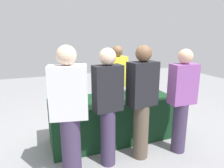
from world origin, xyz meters
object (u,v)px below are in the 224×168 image
object	(u,v)px
wine_bottle_1	(79,91)
server_pouring	(117,82)
guest_1	(108,104)
wine_glass_0	(84,97)
menu_board	(124,95)
wine_glass_2	(139,93)
wine_bottle_7	(138,87)
guest_2	(142,100)
guest_3	(182,98)
wine_bottle_2	(84,91)
wine_glass_3	(145,91)
guest_0	(69,112)
wine_bottle_4	(113,88)
wine_bottle_5	(121,90)
wine_glass_1	(111,95)
wine_bottle_3	(103,91)
wine_bottle_0	(63,94)
ice_bucket	(147,86)
wine_bottle_6	(128,87)

from	to	relation	value
wine_bottle_1	server_pouring	world-z (taller)	server_pouring
wine_bottle_1	guest_1	bearing A→B (deg)	-75.35
wine_glass_0	menu_board	bearing A→B (deg)	43.72
wine_glass_2	wine_bottle_7	bearing A→B (deg)	64.60
guest_2	guest_3	xyz separation A→B (m)	(0.64, -0.07, -0.03)
guest_2	wine_glass_0	bearing A→B (deg)	132.07
wine_bottle_2	wine_glass_3	xyz separation A→B (m)	(0.99, -0.35, -0.01)
guest_1	guest_3	world-z (taller)	guest_1
menu_board	wine_bottle_7	bearing A→B (deg)	-94.49
server_pouring	guest_2	world-z (taller)	guest_2
guest_0	menu_board	world-z (taller)	guest_0
server_pouring	guest_2	xyz separation A→B (m)	(-0.13, -1.24, 0.04)
wine_bottle_4	wine_bottle_5	xyz separation A→B (m)	(0.10, -0.12, -0.01)
wine_glass_1	guest_2	xyz separation A→B (m)	(0.26, -0.56, 0.06)
wine_bottle_5	server_pouring	xyz separation A→B (m)	(0.14, 0.51, 0.01)
wine_bottle_2	wine_bottle_5	xyz separation A→B (m)	(0.63, -0.12, -0.01)
wine_bottle_1	wine_bottle_2	world-z (taller)	wine_bottle_1
wine_bottle_5	wine_glass_0	distance (m)	0.71
wine_bottle_3	guest_2	distance (m)	0.85
wine_glass_1	wine_glass_3	size ratio (longest dim) A/B	0.92
wine_bottle_0	wine_glass_1	xyz separation A→B (m)	(0.74, -0.25, -0.03)
wine_bottle_4	wine_glass_1	xyz separation A→B (m)	(-0.15, -0.30, -0.03)
wine_glass_0	wine_glass_3	size ratio (longest dim) A/B	0.93
wine_glass_1	menu_board	world-z (taller)	wine_glass_1
ice_bucket	guest_2	world-z (taller)	guest_2
wine_glass_2	guest_0	bearing A→B (deg)	-154.10
ice_bucket	guest_2	bearing A→B (deg)	-124.26
wine_bottle_6	wine_bottle_7	world-z (taller)	wine_bottle_6
wine_glass_1	guest_3	distance (m)	1.10
wine_glass_1	menu_board	bearing A→B (deg)	56.74
guest_3	menu_board	xyz separation A→B (m)	(-0.12, 1.81, -0.45)
wine_bottle_7	wine_glass_3	bearing A→B (deg)	-89.05
wine_glass_2	server_pouring	world-z (taller)	server_pouring
guest_3	wine_bottle_1	bearing A→B (deg)	148.22
wine_glass_3	ice_bucket	bearing A→B (deg)	55.73
server_pouring	menu_board	size ratio (longest dim) A/B	1.89
wine_glass_1	guest_0	size ratio (longest dim) A/B	0.08
wine_bottle_2	wine_glass_0	size ratio (longest dim) A/B	2.34
wine_bottle_1	wine_glass_1	distance (m)	0.55
server_pouring	guest_3	world-z (taller)	guest_3
guest_2	guest_1	bearing A→B (deg)	170.24
guest_3	wine_glass_0	bearing A→B (deg)	156.39
wine_bottle_3	ice_bucket	size ratio (longest dim) A/B	1.35
wine_glass_2	wine_bottle_2	bearing A→B (deg)	156.30
menu_board	wine_bottle_3	bearing A→B (deg)	-125.99
wine_bottle_4	wine_bottle_5	bearing A→B (deg)	-50.73
wine_glass_3	guest_2	size ratio (longest dim) A/B	0.09
wine_bottle_5	guest_3	xyz separation A→B (m)	(0.65, -0.81, 0.02)
wine_bottle_7	wine_glass_3	size ratio (longest dim) A/B	2.09
wine_glass_3	guest_3	bearing A→B (deg)	-63.85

